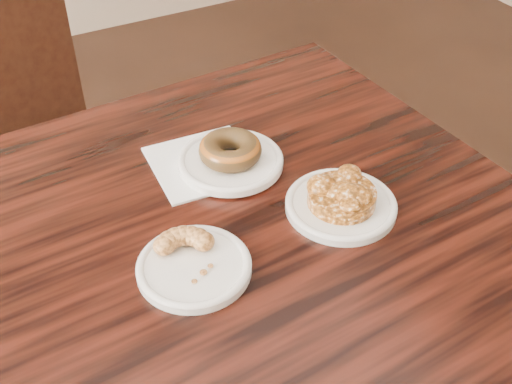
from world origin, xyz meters
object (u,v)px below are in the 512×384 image
cruller_fragment (193,257)px  apple_fritter (342,194)px  cafe_table (249,372)px  glazed_donut (230,150)px

cruller_fragment → apple_fritter: bearing=2.6°
cafe_table → glazed_donut: bearing=70.0°
cafe_table → cruller_fragment: (-0.11, -0.05, 0.40)m
glazed_donut → apple_fritter: bearing=-60.4°
apple_fritter → cruller_fragment: apple_fritter is taller
cafe_table → apple_fritter: (0.14, -0.04, 0.40)m
cafe_table → apple_fritter: 0.43m
glazed_donut → cruller_fragment: bearing=-128.9°
cafe_table → glazed_donut: 0.43m
apple_fritter → glazed_donut: bearing=119.6°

